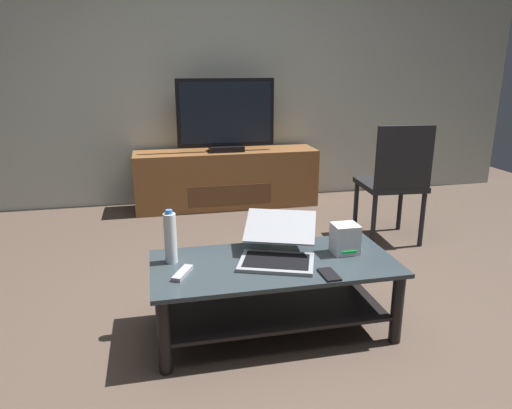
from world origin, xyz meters
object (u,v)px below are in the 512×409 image
Objects in this scene: television at (226,117)px; router_box at (345,239)px; media_cabinet at (227,179)px; cell_phone at (329,275)px; water_bottle_near at (170,238)px; dining_chair at (395,178)px; coffee_table at (274,283)px; tv_remote at (183,273)px; laptop at (278,247)px.

television is 2.26m from router_box.
media_cabinet is 1.91× the size of television.
media_cabinet is 2.48m from cell_phone.
television reaches higher than router_box.
dining_chair is at bearing 28.23° from water_bottle_near.
cell_phone is (-0.99, -1.23, -0.12)m from dining_chair.
television reaches higher than dining_chair.
router_box is at bearing -129.51° from dining_chair.
tv_remote is at bearing -172.73° from coffee_table.
tv_remote is (-0.58, -2.30, -0.47)m from television.
television is at bearing 73.83° from water_bottle_near.
router_box is at bearing 52.52° from cell_phone.
television is at bearing 131.41° from dining_chair.
coffee_table is 1.59m from dining_chair.
dining_chair is (1.08, -1.22, -0.35)m from television.
router_box reaches higher than tv_remote.
cell_phone is at bearing 13.89° from tv_remote.
laptop is (-0.09, -2.20, -0.42)m from television.
water_bottle_near reaches higher than router_box.
tv_remote is at bearing -168.99° from laptop.
water_bottle_near is at bearing 131.28° from tv_remote.
coffee_table is 2.26m from media_cabinet.
dining_chair reaches higher than laptop.
media_cabinet is at bearing 90.54° from cell_phone.
media_cabinet is at bearing 130.92° from dining_chair.
laptop is 3.76× the size of cell_phone.
media_cabinet is 10.75× the size of tv_remote.
laptop reaches higher than cell_phone.
router_box is at bearing -0.59° from laptop.
router_box is at bearing 4.82° from coffee_table.
coffee_table is 2.31× the size of laptop.
router_box is at bearing -83.17° from media_cabinet.
dining_chair is 1.74× the size of laptop.
tv_remote is (0.04, -0.16, -0.12)m from water_bottle_near.
coffee_table is 7.60× the size of tv_remote.
laptop is 0.50m from tv_remote.
coffee_table is 0.57m from water_bottle_near.
laptop is (-1.17, -0.98, -0.07)m from dining_chair.
television is 2.41m from tv_remote.
television reaches higher than laptop.
coffee_table is at bearing -93.02° from media_cabinet.
media_cabinet is at bearing 86.98° from coffee_table.
television is (0.00, -0.02, 0.59)m from media_cabinet.
cell_phone is (-0.18, -0.24, -0.07)m from router_box.
cell_phone is 0.88× the size of tv_remote.
media_cabinet is at bearing 73.98° from water_bottle_near.
tv_remote is (-1.65, -1.07, -0.12)m from dining_chair.
water_bottle_near is (-0.62, -2.13, -0.35)m from television.
television reaches higher than tv_remote.
media_cabinet is at bearing 90.00° from television.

